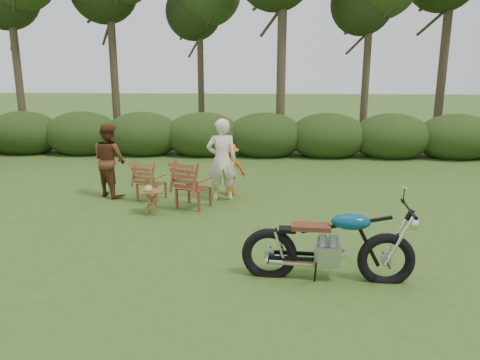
# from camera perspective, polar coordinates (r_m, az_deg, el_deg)

# --- Properties ---
(ground) EXTENTS (80.00, 80.00, 0.00)m
(ground) POSITION_cam_1_polar(r_m,az_deg,el_deg) (6.63, 2.40, -12.11)
(ground) COLOR #2F511B
(ground) RESTS_ON ground
(tree_line) EXTENTS (22.52, 11.62, 8.14)m
(tree_line) POSITION_cam_1_polar(r_m,az_deg,el_deg) (15.71, 5.16, 17.29)
(tree_line) COLOR #3D3121
(tree_line) RESTS_ON ground
(motorcycle) EXTENTS (2.27, 0.98, 1.27)m
(motorcycle) POSITION_cam_1_polar(r_m,az_deg,el_deg) (6.78, 10.42, -11.72)
(motorcycle) COLOR #0C6C9E
(motorcycle) RESTS_ON ground
(lawn_chair_right) EXTENTS (0.90, 0.90, 0.99)m
(lawn_chair_right) POSITION_cam_1_polar(r_m,az_deg,el_deg) (9.82, -5.62, -3.29)
(lawn_chair_right) COLOR #5D2B17
(lawn_chair_right) RESTS_ON ground
(lawn_chair_left) EXTENTS (0.77, 0.77, 0.87)m
(lawn_chair_left) POSITION_cam_1_polar(r_m,az_deg,el_deg) (10.50, -10.67, -2.31)
(lawn_chair_left) COLOR brown
(lawn_chair_left) RESTS_ON ground
(side_table) EXTENTS (0.53, 0.47, 0.47)m
(side_table) POSITION_cam_1_polar(r_m,az_deg,el_deg) (9.46, -10.71, -2.66)
(side_table) COLOR brown
(side_table) RESTS_ON ground
(cup) EXTENTS (0.14, 0.14, 0.11)m
(cup) POSITION_cam_1_polar(r_m,az_deg,el_deg) (9.35, -11.09, -1.05)
(cup) COLOR beige
(cup) RESTS_ON side_table
(adult_a) EXTENTS (0.73, 0.56, 1.79)m
(adult_a) POSITION_cam_1_polar(r_m,az_deg,el_deg) (10.28, -2.20, -2.43)
(adult_a) COLOR beige
(adult_a) RESTS_ON ground
(adult_b) EXTENTS (1.01, 0.97, 1.64)m
(adult_b) POSITION_cam_1_polar(r_m,az_deg,el_deg) (11.00, -15.33, -1.83)
(adult_b) COLOR #532C17
(adult_b) RESTS_ON ground
(child) EXTENTS (0.87, 0.68, 1.19)m
(child) POSITION_cam_1_polar(r_m,az_deg,el_deg) (10.69, -1.27, -1.77)
(child) COLOR #BD5311
(child) RESTS_ON ground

